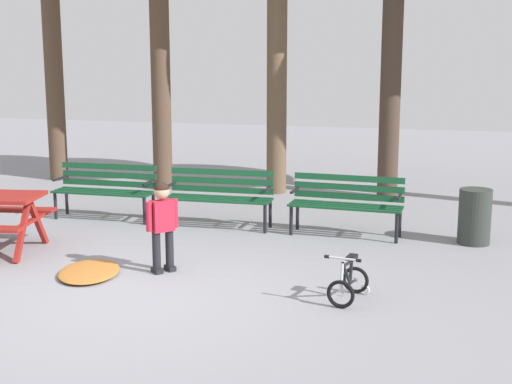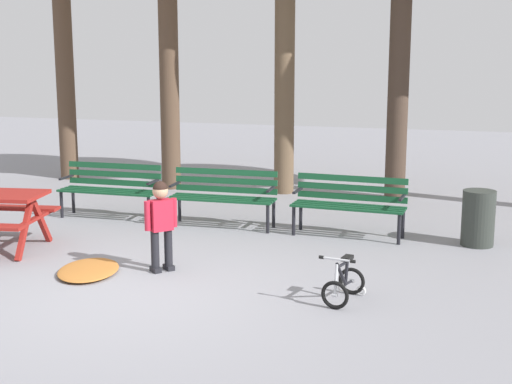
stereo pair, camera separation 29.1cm
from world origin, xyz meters
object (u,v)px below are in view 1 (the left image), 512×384
(park_bench_far_left, at_px, (106,187))
(child_standing, at_px, (162,219))
(park_bench_right, at_px, (347,200))
(park_bench_left, at_px, (220,193))
(trash_bin, at_px, (475,216))
(kids_bicycle, at_px, (349,282))

(park_bench_far_left, distance_m, child_standing, 3.10)
(park_bench_far_left, relative_size, child_standing, 1.46)
(park_bench_far_left, distance_m, park_bench_right, 3.81)
(park_bench_left, relative_size, trash_bin, 2.13)
(park_bench_left, xyz_separation_m, trash_bin, (3.67, -0.04, -0.13))
(park_bench_left, bearing_deg, child_standing, -88.82)
(trash_bin, bearing_deg, child_standing, -147.26)
(park_bench_left, distance_m, kids_bicycle, 3.66)
(child_standing, distance_m, kids_bicycle, 2.37)
(child_standing, height_order, kids_bicycle, child_standing)
(park_bench_left, xyz_separation_m, kids_bicycle, (2.33, -2.80, -0.31))
(park_bench_right, xyz_separation_m, trash_bin, (1.76, -0.02, -0.13))
(park_bench_far_left, bearing_deg, park_bench_left, -1.42)
(child_standing, bearing_deg, park_bench_right, 51.65)
(park_bench_right, distance_m, kids_bicycle, 2.83)
(kids_bicycle, bearing_deg, park_bench_far_left, 146.03)
(park_bench_left, height_order, child_standing, child_standing)
(park_bench_far_left, bearing_deg, kids_bicycle, -33.97)
(child_standing, bearing_deg, trash_bin, 32.74)
(child_standing, relative_size, kids_bicycle, 1.82)
(kids_bicycle, xyz_separation_m, trash_bin, (1.34, 2.77, 0.18))
(park_bench_right, distance_m, child_standing, 3.00)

